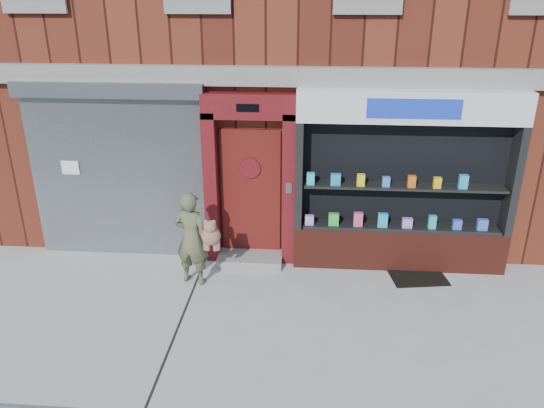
# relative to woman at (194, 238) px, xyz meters

# --- Properties ---
(ground) EXTENTS (80.00, 80.00, 0.00)m
(ground) POSITION_rel_woman_xyz_m (1.55, -1.02, -0.79)
(ground) COLOR #9E9E99
(ground) RESTS_ON ground
(building) EXTENTS (12.00, 8.16, 8.00)m
(building) POSITION_rel_woman_xyz_m (1.55, 4.98, 3.21)
(building) COLOR #511C12
(building) RESTS_ON ground
(shutter_bay) EXTENTS (3.10, 0.30, 3.04)m
(shutter_bay) POSITION_rel_woman_xyz_m (-1.45, 0.91, 0.93)
(shutter_bay) COLOR gray
(shutter_bay) RESTS_ON ground
(red_door_bay) EXTENTS (1.52, 0.58, 2.90)m
(red_door_bay) POSITION_rel_woman_xyz_m (0.80, 0.84, 0.67)
(red_door_bay) COLOR #4A0C10
(red_door_bay) RESTS_ON ground
(pharmacy_bay) EXTENTS (3.50, 0.41, 3.00)m
(pharmacy_bay) POSITION_rel_woman_xyz_m (3.30, 0.80, 0.59)
(pharmacy_bay) COLOR maroon
(pharmacy_bay) RESTS_ON ground
(woman) EXTENTS (0.79, 0.50, 1.55)m
(woman) POSITION_rel_woman_xyz_m (0.00, 0.00, 0.00)
(woman) COLOR #575C3C
(woman) RESTS_ON ground
(doormat) EXTENTS (0.97, 0.75, 0.02)m
(doormat) POSITION_rel_woman_xyz_m (3.61, 0.40, -0.77)
(doormat) COLOR black
(doormat) RESTS_ON ground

